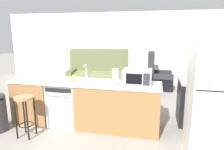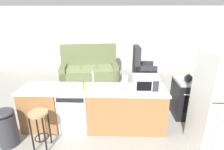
{
  "view_description": "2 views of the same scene",
  "coord_description": "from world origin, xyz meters",
  "px_view_note": "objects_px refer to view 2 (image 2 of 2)",
  "views": [
    {
      "loc": [
        1.5,
        -3.52,
        1.81
      ],
      "look_at": [
        0.69,
        0.09,
        1.03
      ],
      "focal_mm": 32.0,
      "sensor_mm": 36.0,
      "label": 1
    },
    {
      "loc": [
        0.64,
        -3.19,
        2.32
      ],
      "look_at": [
        0.5,
        0.8,
        0.91
      ],
      "focal_mm": 28.0,
      "sensor_mm": 36.0,
      "label": 2
    }
  ],
  "objects_px": {
    "paper_towel_roll": "(125,83)",
    "kettle": "(189,78)",
    "refrigerator": "(220,104)",
    "trash_bin": "(7,127)",
    "soap_bottle": "(84,87)",
    "dishwasher": "(75,109)",
    "couch": "(89,69)",
    "bar_stool": "(40,122)",
    "stove_range": "(190,98)",
    "armchair": "(141,69)",
    "microwave": "(145,83)"
  },
  "relations": [
    {
      "from": "microwave",
      "to": "trash_bin",
      "type": "bearing_deg",
      "value": -167.0
    },
    {
      "from": "stove_range",
      "to": "armchair",
      "type": "xyz_separation_m",
      "value": [
        -0.82,
        2.57,
        -0.1
      ]
    },
    {
      "from": "dishwasher",
      "to": "couch",
      "type": "xyz_separation_m",
      "value": [
        -0.14,
        2.86,
        -0.03
      ]
    },
    {
      "from": "microwave",
      "to": "kettle",
      "type": "distance_m",
      "value": 1.09
    },
    {
      "from": "kettle",
      "to": "armchair",
      "type": "relative_size",
      "value": 0.17
    },
    {
      "from": "paper_towel_roll",
      "to": "armchair",
      "type": "xyz_separation_m",
      "value": [
        0.75,
        3.15,
        -0.69
      ]
    },
    {
      "from": "soap_bottle",
      "to": "trash_bin",
      "type": "bearing_deg",
      "value": -159.6
    },
    {
      "from": "soap_bottle",
      "to": "stove_range",
      "type": "bearing_deg",
      "value": 15.04
    },
    {
      "from": "stove_range",
      "to": "couch",
      "type": "relative_size",
      "value": 0.42
    },
    {
      "from": "refrigerator",
      "to": "paper_towel_roll",
      "type": "xyz_separation_m",
      "value": [
        -1.57,
        0.52,
        0.15
      ]
    },
    {
      "from": "stove_range",
      "to": "paper_towel_roll",
      "type": "relative_size",
      "value": 3.19
    },
    {
      "from": "dishwasher",
      "to": "armchair",
      "type": "bearing_deg",
      "value": 60.29
    },
    {
      "from": "soap_bottle",
      "to": "armchair",
      "type": "relative_size",
      "value": 0.15
    },
    {
      "from": "trash_bin",
      "to": "couch",
      "type": "height_order",
      "value": "couch"
    },
    {
      "from": "soap_bottle",
      "to": "armchair",
      "type": "bearing_deg",
      "value": 64.32
    },
    {
      "from": "dishwasher",
      "to": "trash_bin",
      "type": "relative_size",
      "value": 1.14
    },
    {
      "from": "microwave",
      "to": "soap_bottle",
      "type": "relative_size",
      "value": 2.84
    },
    {
      "from": "microwave",
      "to": "kettle",
      "type": "relative_size",
      "value": 2.44
    },
    {
      "from": "refrigerator",
      "to": "trash_bin",
      "type": "height_order",
      "value": "refrigerator"
    },
    {
      "from": "refrigerator",
      "to": "bar_stool",
      "type": "height_order",
      "value": "refrigerator"
    },
    {
      "from": "microwave",
      "to": "armchair",
      "type": "bearing_deg",
      "value": 83.58
    },
    {
      "from": "dishwasher",
      "to": "refrigerator",
      "type": "xyz_separation_m",
      "value": [
        2.6,
        -0.55,
        0.47
      ]
    },
    {
      "from": "kettle",
      "to": "bar_stool",
      "type": "xyz_separation_m",
      "value": [
        -2.89,
        -1.08,
        -0.45
      ]
    },
    {
      "from": "armchair",
      "to": "dishwasher",
      "type": "bearing_deg",
      "value": -119.71
    },
    {
      "from": "kettle",
      "to": "armchair",
      "type": "bearing_deg",
      "value": 103.59
    },
    {
      "from": "stove_range",
      "to": "bar_stool",
      "type": "bearing_deg",
      "value": -158.52
    },
    {
      "from": "microwave",
      "to": "kettle",
      "type": "bearing_deg",
      "value": 22.9
    },
    {
      "from": "refrigerator",
      "to": "trash_bin",
      "type": "distance_m",
      "value": 3.74
    },
    {
      "from": "microwave",
      "to": "trash_bin",
      "type": "height_order",
      "value": "microwave"
    },
    {
      "from": "soap_bottle",
      "to": "microwave",
      "type": "bearing_deg",
      "value": 4.08
    },
    {
      "from": "refrigerator",
      "to": "trash_bin",
      "type": "xyz_separation_m",
      "value": [
        -3.71,
        -0.04,
        -0.51
      ]
    },
    {
      "from": "dishwasher",
      "to": "soap_bottle",
      "type": "bearing_deg",
      "value": -19.88
    },
    {
      "from": "bar_stool",
      "to": "trash_bin",
      "type": "xyz_separation_m",
      "value": [
        -0.66,
        0.07,
        -0.16
      ]
    },
    {
      "from": "microwave",
      "to": "trash_bin",
      "type": "xyz_separation_m",
      "value": [
        -2.54,
        -0.59,
        -0.66
      ]
    },
    {
      "from": "microwave",
      "to": "couch",
      "type": "relative_size",
      "value": 0.24
    },
    {
      "from": "dishwasher",
      "to": "couch",
      "type": "bearing_deg",
      "value": 92.91
    },
    {
      "from": "dishwasher",
      "to": "trash_bin",
      "type": "distance_m",
      "value": 1.26
    },
    {
      "from": "paper_towel_roll",
      "to": "bar_stool",
      "type": "distance_m",
      "value": 1.69
    },
    {
      "from": "trash_bin",
      "to": "couch",
      "type": "relative_size",
      "value": 0.35
    },
    {
      "from": "dishwasher",
      "to": "microwave",
      "type": "xyz_separation_m",
      "value": [
        1.43,
        -0.0,
        0.62
      ]
    },
    {
      "from": "trash_bin",
      "to": "couch",
      "type": "distance_m",
      "value": 3.58
    },
    {
      "from": "paper_towel_roll",
      "to": "trash_bin",
      "type": "relative_size",
      "value": 0.38
    },
    {
      "from": "microwave",
      "to": "paper_towel_roll",
      "type": "relative_size",
      "value": 1.77
    },
    {
      "from": "dishwasher",
      "to": "paper_towel_roll",
      "type": "relative_size",
      "value": 2.98
    },
    {
      "from": "paper_towel_roll",
      "to": "kettle",
      "type": "distance_m",
      "value": 1.47
    },
    {
      "from": "bar_stool",
      "to": "couch",
      "type": "bearing_deg",
      "value": 84.97
    },
    {
      "from": "refrigerator",
      "to": "paper_towel_roll",
      "type": "bearing_deg",
      "value": 161.55
    },
    {
      "from": "microwave",
      "to": "trash_bin",
      "type": "distance_m",
      "value": 2.69
    },
    {
      "from": "dishwasher",
      "to": "armchair",
      "type": "relative_size",
      "value": 0.7
    },
    {
      "from": "soap_bottle",
      "to": "kettle",
      "type": "bearing_deg",
      "value": 13.05
    }
  ]
}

